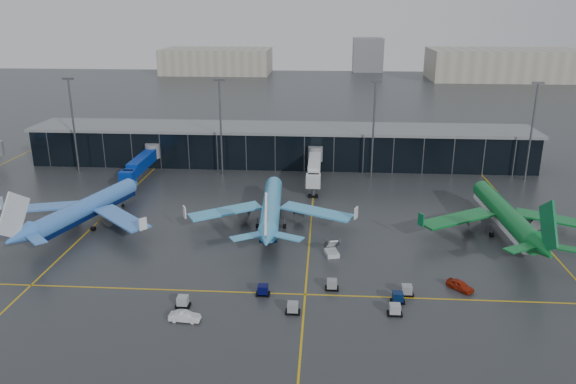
# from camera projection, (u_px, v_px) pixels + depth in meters

# --- Properties ---
(ground) EXTENTS (600.00, 600.00, 0.00)m
(ground) POSITION_uv_depth(u_px,v_px,m) (254.00, 253.00, 103.80)
(ground) COLOR #282B2D
(ground) RESTS_ON ground
(terminal_pier) EXTENTS (142.00, 17.00, 10.70)m
(terminal_pier) POSITION_uv_depth(u_px,v_px,m) (281.00, 145.00, 160.71)
(terminal_pier) COLOR black
(terminal_pier) RESTS_ON ground
(jet_bridges) EXTENTS (94.00, 27.50, 7.20)m
(jet_bridges) POSITION_uv_depth(u_px,v_px,m) (141.00, 163.00, 145.28)
(jet_bridges) COLOR #595B60
(jet_bridges) RESTS_ON ground
(flood_masts) EXTENTS (203.00, 0.50, 25.50)m
(flood_masts) POSITION_uv_depth(u_px,v_px,m) (296.00, 125.00, 146.36)
(flood_masts) COLOR #595B60
(flood_masts) RESTS_ON ground
(distant_hangars) EXTENTS (260.00, 71.00, 22.00)m
(distant_hangars) POSITION_uv_depth(u_px,v_px,m) (387.00, 62.00, 353.18)
(distant_hangars) COLOR #B2AD99
(distant_hangars) RESTS_ON ground
(taxi_lines) EXTENTS (220.00, 120.00, 0.02)m
(taxi_lines) POSITION_uv_depth(u_px,v_px,m) (310.00, 232.00, 113.18)
(taxi_lines) COLOR gold
(taxi_lines) RESTS_ON ground
(airliner_arkefly) EXTENTS (45.61, 49.02, 12.53)m
(airliner_arkefly) POSITION_uv_depth(u_px,v_px,m) (85.00, 197.00, 114.61)
(airliner_arkefly) COLOR #4482E0
(airliner_arkefly) RESTS_ON ground
(airliner_klm_near) EXTENTS (37.69, 42.36, 12.44)m
(airliner_klm_near) POSITION_uv_depth(u_px,v_px,m) (271.00, 196.00, 115.26)
(airliner_klm_near) COLOR #44A8E1
(airliner_klm_near) RESTS_ON ground
(airliner_aer_lingus) EXTENTS (38.92, 43.87, 13.02)m
(airliner_aer_lingus) POSITION_uv_depth(u_px,v_px,m) (506.00, 203.00, 110.75)
(airliner_aer_lingus) COLOR #0C6A29
(airliner_aer_lingus) RESTS_ON ground
(baggage_carts) EXTENTS (36.64, 9.23, 1.70)m
(baggage_carts) POSITION_uv_depth(u_px,v_px,m) (324.00, 298.00, 86.48)
(baggage_carts) COLOR black
(baggage_carts) RESTS_ON ground
(mobile_airstair) EXTENTS (2.91, 3.64, 3.45)m
(mobile_airstair) POSITION_uv_depth(u_px,v_px,m) (332.00, 251.00, 102.64)
(mobile_airstair) COLOR silver
(mobile_airstair) RESTS_ON ground
(service_van_red) EXTENTS (4.47, 4.66, 1.57)m
(service_van_red) POSITION_uv_depth(u_px,v_px,m) (460.00, 285.00, 90.23)
(service_van_red) COLOR #9A210B
(service_van_red) RESTS_ON ground
(service_van_white) EXTENTS (4.66, 1.83, 1.51)m
(service_van_white) POSITION_uv_depth(u_px,v_px,m) (185.00, 316.00, 81.28)
(service_van_white) COLOR silver
(service_van_white) RESTS_ON ground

